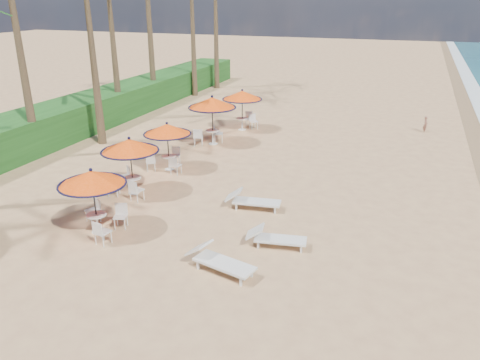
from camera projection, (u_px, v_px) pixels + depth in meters
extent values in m
plane|color=tan|center=(222.00, 265.00, 13.73)|extent=(160.00, 160.00, 0.00)
cube|color=#194716|center=(81.00, 114.00, 27.38)|extent=(3.00, 40.00, 1.80)
cylinder|color=black|center=(95.00, 202.00, 15.22)|extent=(0.05, 0.05, 2.19)
cone|color=#FD5516|center=(92.00, 178.00, 14.91)|extent=(2.19, 2.19, 0.48)
torus|color=black|center=(92.00, 184.00, 14.99)|extent=(2.19, 2.19, 0.07)
sphere|color=black|center=(91.00, 170.00, 14.81)|extent=(0.11, 0.11, 0.11)
cylinder|color=silver|center=(96.00, 215.00, 15.39)|extent=(0.67, 0.67, 0.04)
cylinder|color=silver|center=(97.00, 223.00, 15.50)|extent=(0.08, 0.08, 0.67)
cylinder|color=black|center=(132.00, 167.00, 18.30)|extent=(0.05, 0.05, 2.26)
cone|color=#FD5516|center=(130.00, 145.00, 17.98)|extent=(2.26, 2.26, 0.49)
torus|color=black|center=(130.00, 151.00, 18.06)|extent=(2.26, 2.26, 0.07)
sphere|color=black|center=(129.00, 138.00, 17.87)|extent=(0.12, 0.12, 0.12)
cylinder|color=silver|center=(132.00, 178.00, 18.47)|extent=(0.69, 0.69, 0.04)
cylinder|color=silver|center=(133.00, 185.00, 18.59)|extent=(0.08, 0.08, 0.69)
cylinder|color=black|center=(168.00, 147.00, 20.88)|extent=(0.05, 0.05, 2.13)
cone|color=#FD5516|center=(167.00, 129.00, 20.57)|extent=(2.13, 2.13, 0.46)
torus|color=black|center=(167.00, 134.00, 20.65)|extent=(2.13, 2.13, 0.06)
sphere|color=black|center=(167.00, 123.00, 20.47)|extent=(0.11, 0.11, 0.11)
cylinder|color=silver|center=(169.00, 156.00, 21.04)|extent=(0.65, 0.65, 0.04)
cylinder|color=silver|center=(169.00, 163.00, 21.15)|extent=(0.07, 0.07, 0.65)
cylinder|color=black|center=(212.00, 121.00, 24.48)|extent=(0.05, 0.05, 2.51)
cone|color=#FD5516|center=(212.00, 103.00, 24.12)|extent=(2.51, 2.51, 0.55)
torus|color=black|center=(212.00, 107.00, 24.21)|extent=(2.51, 2.51, 0.08)
sphere|color=black|center=(212.00, 96.00, 24.00)|extent=(0.13, 0.13, 0.13)
cylinder|color=silver|center=(213.00, 131.00, 24.67)|extent=(0.76, 0.76, 0.04)
cylinder|color=silver|center=(213.00, 137.00, 24.80)|extent=(0.09, 0.09, 0.76)
cylinder|color=black|center=(242.00, 111.00, 27.14)|extent=(0.05, 0.05, 2.31)
cone|color=#FD5516|center=(242.00, 95.00, 26.81)|extent=(2.31, 2.31, 0.50)
torus|color=black|center=(242.00, 99.00, 26.90)|extent=(2.31, 2.31, 0.07)
sphere|color=black|center=(242.00, 90.00, 26.71)|extent=(0.12, 0.12, 0.12)
cylinder|color=silver|center=(242.00, 119.00, 27.32)|extent=(0.70, 0.70, 0.04)
cylinder|color=silver|center=(242.00, 124.00, 27.44)|extent=(0.08, 0.08, 0.70)
cube|color=silver|center=(224.00, 264.00, 13.22)|extent=(1.92, 1.07, 0.07)
cube|color=silver|center=(199.00, 247.00, 13.61)|extent=(0.75, 0.79, 0.45)
cube|color=silver|center=(224.00, 269.00, 13.28)|extent=(0.06, 0.06, 0.26)
cube|color=silver|center=(280.00, 239.00, 14.61)|extent=(1.70, 0.86, 0.07)
cube|color=silver|center=(255.00, 231.00, 14.67)|extent=(0.63, 0.67, 0.40)
cube|color=silver|center=(280.00, 244.00, 14.66)|extent=(0.06, 0.06, 0.23)
cube|color=silver|center=(257.00, 202.00, 17.23)|extent=(1.82, 0.88, 0.07)
cube|color=silver|center=(234.00, 194.00, 17.31)|extent=(0.67, 0.71, 0.43)
cube|color=silver|center=(257.00, 206.00, 17.29)|extent=(0.06, 0.06, 0.25)
cone|color=brown|center=(20.00, 52.00, 21.03)|extent=(0.44, 0.44, 10.05)
cone|color=brown|center=(94.00, 64.00, 23.54)|extent=(0.44, 0.44, 8.32)
cone|color=brown|center=(114.00, 51.00, 28.19)|extent=(0.44, 0.44, 8.52)
cone|color=brown|center=(149.00, 17.00, 31.63)|extent=(0.44, 0.44, 12.11)
cone|color=brown|center=(193.00, 38.00, 35.55)|extent=(0.44, 0.44, 8.75)
cone|color=brown|center=(216.00, 28.00, 38.38)|extent=(0.44, 0.44, 9.77)
imported|color=#8F5A49|center=(425.00, 124.00, 26.95)|extent=(0.31, 0.40, 0.99)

